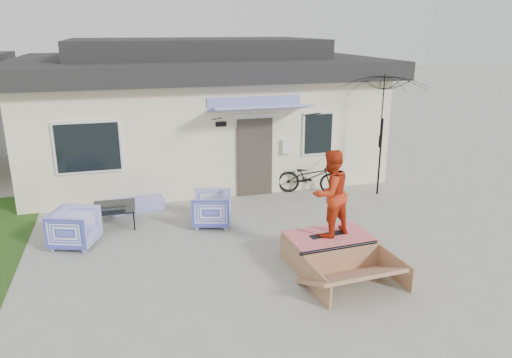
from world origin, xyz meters
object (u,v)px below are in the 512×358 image
object	(u,v)px
patio_umbrella	(382,131)
coffee_table	(115,215)
skater	(330,192)
armchair_left	(75,226)
skateboard	(328,234)
bicycle	(310,173)
armchair_right	(211,207)
loveseat	(135,200)
skate_ramp	(329,249)

from	to	relation	value
patio_umbrella	coffee_table	bearing A→B (deg)	-176.91
coffee_table	skater	size ratio (longest dim) A/B	0.56
armchair_left	skateboard	xyz separation A→B (m)	(4.81, -2.01, 0.11)
coffee_table	skater	bearing A→B (deg)	-36.41
bicycle	skateboard	xyz separation A→B (m)	(-1.16, -3.93, -0.01)
armchair_right	coffee_table	distance (m)	2.25
skateboard	skater	bearing A→B (deg)	0.00
loveseat	skateboard	world-z (taller)	skateboard
coffee_table	bicycle	xyz separation A→B (m)	(5.18, 0.97, 0.33)
bicycle	loveseat	bearing A→B (deg)	114.38
coffee_table	patio_umbrella	size ratio (longest dim) A/B	0.42
bicycle	skateboard	bearing A→B (deg)	-173.30
loveseat	armchair_right	world-z (taller)	armchair_right
loveseat	bicycle	world-z (taller)	bicycle
skateboard	skater	size ratio (longest dim) A/B	0.46
bicycle	skate_ramp	distance (m)	4.16
skateboard	skater	world-z (taller)	skater
armchair_right	skateboard	xyz separation A→B (m)	(1.87, -2.38, 0.12)
skateboard	skater	xyz separation A→B (m)	(0.00, 0.00, 0.86)
armchair_right	patio_umbrella	distance (m)	5.06
coffee_table	patio_umbrella	bearing A→B (deg)	3.09
armchair_right	skateboard	distance (m)	3.02
coffee_table	bicycle	bearing A→B (deg)	10.58
skate_ramp	skater	size ratio (longest dim) A/B	1.26
armchair_left	skater	distance (m)	5.31
patio_umbrella	skater	size ratio (longest dim) A/B	1.34
loveseat	skater	bearing A→B (deg)	126.02
patio_umbrella	skater	bearing A→B (deg)	-131.19
armchair_left	bicycle	world-z (taller)	bicycle
patio_umbrella	armchair_right	bearing A→B (deg)	-168.62
armchair_right	patio_umbrella	size ratio (longest dim) A/B	0.39
armchair_left	skate_ramp	xyz separation A→B (m)	(4.82, -2.07, -0.18)
patio_umbrella	skater	distance (m)	4.45
coffee_table	skateboard	bearing A→B (deg)	-36.41
patio_umbrella	skateboard	size ratio (longest dim) A/B	2.92
skateboard	skate_ramp	bearing A→B (deg)	-93.16
armchair_left	loveseat	bearing A→B (deg)	-15.21
skateboard	bicycle	bearing A→B (deg)	66.37
patio_umbrella	skater	world-z (taller)	skater
loveseat	patio_umbrella	size ratio (longest dim) A/B	0.62
skater	patio_umbrella	bearing A→B (deg)	-152.02
patio_umbrella	bicycle	bearing A→B (deg)	161.49
armchair_left	skate_ramp	world-z (taller)	armchair_left
skateboard	patio_umbrella	bearing A→B (deg)	41.53
armchair_left	skateboard	world-z (taller)	armchair_left
coffee_table	patio_umbrella	distance (m)	7.12
loveseat	armchair_left	world-z (taller)	armchair_left
patio_umbrella	skate_ramp	xyz separation A→B (m)	(-2.92, -3.39, -1.49)
loveseat	skate_ramp	bearing A→B (deg)	125.66
armchair_right	loveseat	bearing A→B (deg)	-115.88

